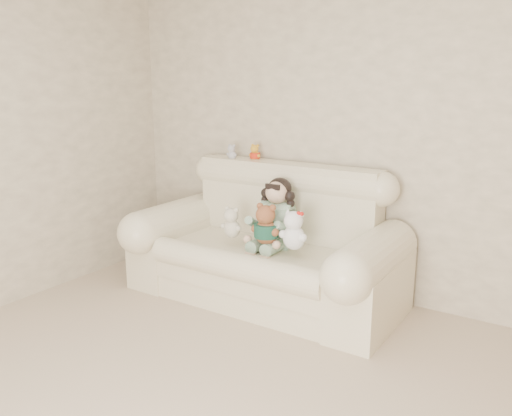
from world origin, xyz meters
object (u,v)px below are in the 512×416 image
object	(u,v)px
brown_teddy	(266,220)
cream_teddy	(232,220)
sofa	(263,235)
seated_child	(277,212)
white_cat	(294,226)

from	to	relation	value
brown_teddy	cream_teddy	xyz separation A→B (m)	(-0.30, -0.01, -0.04)
sofa	cream_teddy	distance (m)	0.27
sofa	seated_child	bearing A→B (deg)	47.36
brown_teddy	cream_teddy	distance (m)	0.31
white_cat	cream_teddy	size ratio (longest dim) A/B	1.21
white_cat	brown_teddy	bearing A→B (deg)	-171.52
sofa	seated_child	distance (m)	0.21
sofa	white_cat	xyz separation A→B (m)	(0.34, -0.13, 0.16)
brown_teddy	cream_teddy	bearing A→B (deg)	169.34
sofa	white_cat	bearing A→B (deg)	-20.47
sofa	seated_child	world-z (taller)	sofa
white_cat	cream_teddy	bearing A→B (deg)	-171.23
cream_teddy	seated_child	bearing A→B (deg)	55.12
brown_teddy	white_cat	xyz separation A→B (m)	(0.23, 0.00, -0.01)
white_cat	cream_teddy	distance (m)	0.53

